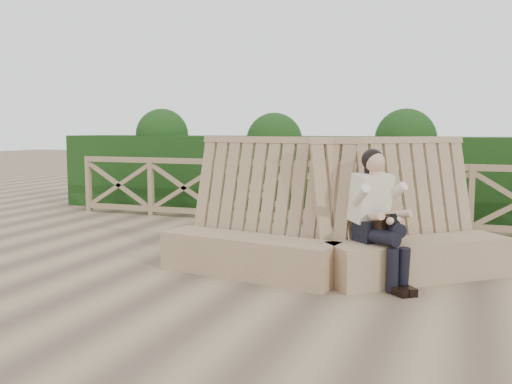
% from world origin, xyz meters
% --- Properties ---
extents(ground, '(60.00, 60.00, 0.00)m').
position_xyz_m(ground, '(0.00, 0.00, 0.00)').
color(ground, brown).
rests_on(ground, ground).
extents(bench, '(3.83, 1.97, 1.58)m').
position_xyz_m(bench, '(0.70, 0.30, 0.40)').
color(bench, '#82634A').
rests_on(bench, ground).
extents(woman, '(0.82, 0.84, 1.44)m').
position_xyz_m(woman, '(1.23, 0.16, 0.76)').
color(woman, black).
rests_on(woman, ground).
extents(guardrail, '(10.10, 0.09, 1.10)m').
position_xyz_m(guardrail, '(0.00, 3.50, 0.55)').
color(guardrail, '#8E7652').
rests_on(guardrail, ground).
extents(hedge, '(12.00, 1.20, 1.50)m').
position_xyz_m(hedge, '(0.00, 4.70, 0.75)').
color(hedge, black).
rests_on(hedge, ground).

